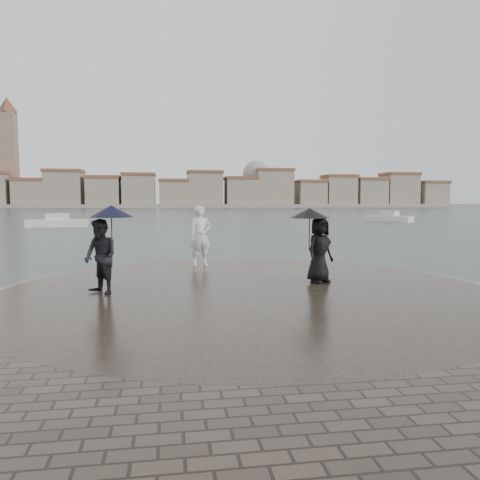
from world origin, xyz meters
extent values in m
plane|color=#2B3835|center=(0.00, 0.00, 0.00)|extent=(400.00, 400.00, 0.00)
cylinder|color=gray|center=(0.00, 3.50, 0.16)|extent=(12.50, 12.50, 0.32)
cylinder|color=#2D261E|center=(0.00, 3.50, 0.18)|extent=(11.90, 11.90, 0.36)
imported|color=silver|center=(-0.86, 7.77, 1.35)|extent=(0.79, 0.58, 1.97)
imported|color=black|center=(-3.44, 3.46, 1.23)|extent=(1.05, 1.06, 1.73)
cylinder|color=black|center=(-3.19, 3.56, 1.71)|extent=(0.02, 0.02, 0.90)
cone|color=black|center=(-3.19, 3.56, 2.26)|extent=(1.01, 1.01, 0.28)
imported|color=black|center=(2.00, 4.13, 1.22)|extent=(1.00, 0.90, 1.71)
cylinder|color=black|center=(1.75, 4.23, 1.66)|extent=(0.02, 0.02, 0.90)
cone|color=black|center=(1.75, 4.23, 2.18)|extent=(1.05, 1.05, 0.26)
cube|color=gray|center=(0.00, 163.00, 0.60)|extent=(260.00, 20.00, 1.20)
cube|color=gray|center=(-48.00, 160.00, 4.50)|extent=(10.00, 10.00, 9.00)
cube|color=brown|center=(-48.00, 160.00, 9.50)|extent=(10.60, 10.60, 1.00)
cube|color=gray|center=(-37.00, 160.00, 6.00)|extent=(12.00, 10.00, 12.00)
cube|color=brown|center=(-37.00, 160.00, 12.50)|extent=(12.60, 10.60, 1.00)
cube|color=gray|center=(-24.00, 160.00, 5.00)|extent=(11.00, 10.00, 10.00)
cube|color=brown|center=(-24.00, 160.00, 10.50)|extent=(11.60, 10.60, 1.00)
cube|color=gray|center=(-12.00, 160.00, 5.50)|extent=(11.00, 10.00, 11.00)
cube|color=brown|center=(-12.00, 160.00, 11.50)|extent=(11.60, 10.60, 1.00)
cube|color=gray|center=(0.00, 160.00, 4.50)|extent=(10.00, 10.00, 9.00)
cube|color=brown|center=(0.00, 160.00, 9.50)|extent=(10.60, 10.60, 1.00)
cube|color=gray|center=(11.00, 160.00, 6.00)|extent=(12.00, 10.00, 12.00)
cube|color=brown|center=(11.00, 160.00, 12.50)|extent=(12.60, 10.60, 1.00)
cube|color=gray|center=(24.00, 160.00, 5.00)|extent=(11.00, 10.00, 10.00)
cube|color=brown|center=(24.00, 160.00, 10.50)|extent=(11.60, 10.60, 1.00)
cube|color=gray|center=(36.00, 160.00, 6.50)|extent=(13.00, 10.00, 13.00)
cube|color=brown|center=(36.00, 160.00, 13.50)|extent=(13.60, 10.60, 1.00)
cube|color=gray|center=(50.00, 160.00, 4.50)|extent=(10.00, 10.00, 9.00)
cube|color=brown|center=(50.00, 160.00, 9.50)|extent=(10.60, 10.60, 1.00)
cube|color=gray|center=(61.00, 160.00, 5.50)|extent=(11.00, 10.00, 11.00)
cube|color=brown|center=(61.00, 160.00, 11.50)|extent=(11.60, 10.60, 1.00)
cube|color=gray|center=(73.00, 160.00, 5.00)|extent=(11.00, 10.00, 10.00)
cube|color=brown|center=(73.00, 160.00, 10.50)|extent=(11.60, 10.60, 1.00)
cube|color=gray|center=(85.00, 160.00, 6.00)|extent=(12.00, 10.00, 12.00)
cube|color=brown|center=(85.00, 160.00, 12.50)|extent=(12.60, 10.60, 1.00)
cube|color=gray|center=(98.00, 160.00, 4.50)|extent=(10.00, 10.00, 9.00)
cube|color=brown|center=(98.00, 160.00, 9.50)|extent=(10.60, 10.60, 1.00)
cube|color=#846654|center=(-55.00, 162.00, 16.00)|extent=(5.00, 5.00, 32.00)
cone|color=brown|center=(-55.00, 162.00, 34.50)|extent=(6.80, 6.80, 5.00)
sphere|color=gray|center=(30.00, 162.00, 12.00)|extent=(10.00, 10.00, 10.00)
cube|color=beige|center=(-12.32, 38.77, 0.25)|extent=(5.60, 1.99, 0.90)
cube|color=beige|center=(-12.32, 38.77, 0.85)|extent=(2.08, 1.34, 0.90)
cube|color=beige|center=(24.03, 44.71, 0.25)|extent=(4.50, 5.40, 0.90)
cube|color=beige|center=(24.03, 44.71, 0.85)|extent=(2.14, 2.32, 0.90)
camera|label=1|loc=(-1.88, -7.54, 2.51)|focal=35.00mm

